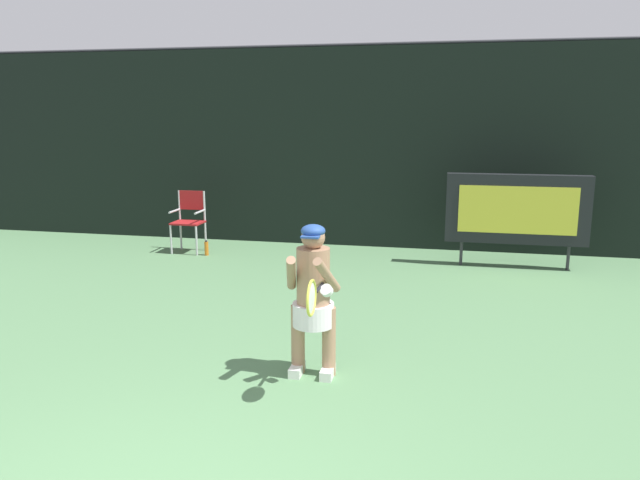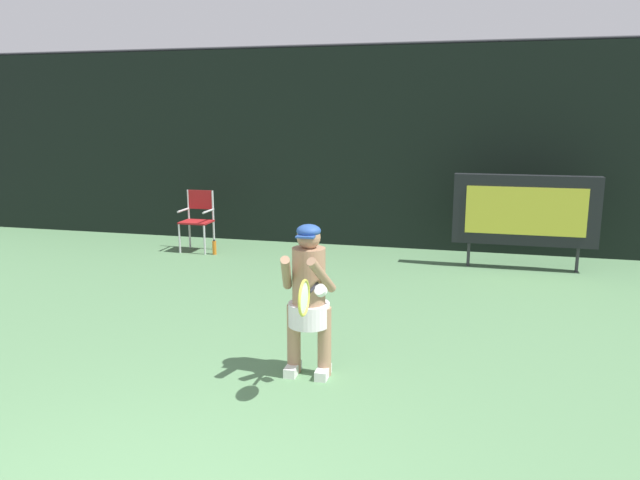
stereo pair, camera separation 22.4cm
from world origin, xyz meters
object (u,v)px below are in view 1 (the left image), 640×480
(water_bottle, at_px, (207,248))
(tennis_player, at_px, (313,295))
(umpire_chair, at_px, (189,217))
(scoreboard, at_px, (517,209))
(tennis_racket, at_px, (312,297))

(water_bottle, bearing_deg, tennis_player, -56.60)
(umpire_chair, xyz_separation_m, tennis_player, (3.32, -4.65, 0.17))
(scoreboard, relative_size, tennis_racket, 3.65)
(water_bottle, relative_size, tennis_racket, 0.44)
(tennis_player, relative_size, tennis_racket, 2.41)
(scoreboard, distance_m, umpire_chair, 5.58)
(tennis_player, xyz_separation_m, tennis_racket, (0.12, -0.56, 0.16))
(scoreboard, xyz_separation_m, water_bottle, (-5.17, -0.24, -0.82))
(scoreboard, height_order, water_bottle, scoreboard)
(umpire_chair, distance_m, tennis_racket, 6.26)
(umpire_chair, bearing_deg, water_bottle, -30.00)
(scoreboard, xyz_separation_m, tennis_racket, (-2.13, -5.22, -0.01))
(scoreboard, height_order, tennis_player, scoreboard)
(umpire_chair, height_order, tennis_racket, tennis_racket)
(scoreboard, bearing_deg, tennis_racket, -112.20)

